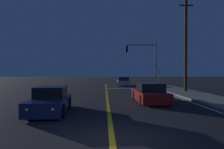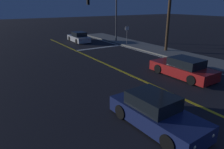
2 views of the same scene
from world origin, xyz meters
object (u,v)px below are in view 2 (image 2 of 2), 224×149
at_px(car_lead_oncoming_navy, 155,113).
at_px(car_following_oncoming_silver, 79,38).
at_px(car_far_approaching_red, 183,68).
at_px(traffic_signal_near_right, 107,10).
at_px(utility_pole_right, 170,0).
at_px(street_sign_corner, 127,33).

distance_m(car_lead_oncoming_navy, car_following_oncoming_silver, 21.28).
height_order(car_lead_oncoming_navy, car_far_approaching_red, same).
bearing_deg(traffic_signal_near_right, car_lead_oncoming_navy, 64.58).
bearing_deg(utility_pole_right, traffic_signal_near_right, 107.90).
xyz_separation_m(car_far_approaching_red, car_following_oncoming_silver, (-0.34, 16.98, -0.00)).
height_order(car_far_approaching_red, car_following_oncoming_silver, same).
bearing_deg(car_lead_oncoming_navy, car_far_approaching_red, -152.25).
distance_m(car_far_approaching_red, traffic_signal_near_right, 14.88).
height_order(traffic_signal_near_right, utility_pole_right, utility_pole_right).
distance_m(car_following_oncoming_silver, utility_pole_right, 12.82).
bearing_deg(car_following_oncoming_silver, car_lead_oncoming_navy, -103.96).
bearing_deg(car_following_oncoming_silver, traffic_signal_near_right, -43.16).
xyz_separation_m(car_lead_oncoming_navy, car_far_approaching_red, (6.02, 3.52, 0.00)).
relative_size(car_lead_oncoming_navy, car_far_approaching_red, 0.93).
bearing_deg(car_lead_oncoming_navy, car_following_oncoming_silver, -108.08).
relative_size(traffic_signal_near_right, street_sign_corner, 2.66).
xyz_separation_m(car_lead_oncoming_navy, traffic_signal_near_right, (8.44, 17.77, 3.53)).
relative_size(car_far_approaching_red, street_sign_corner, 2.02).
xyz_separation_m(traffic_signal_near_right, utility_pole_right, (2.57, -7.94, 1.16)).
distance_m(car_far_approaching_red, utility_pole_right, 9.31).
height_order(traffic_signal_near_right, street_sign_corner, traffic_signal_near_right).
xyz_separation_m(utility_pole_right, street_sign_corner, (-1.40, 5.14, -3.71)).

